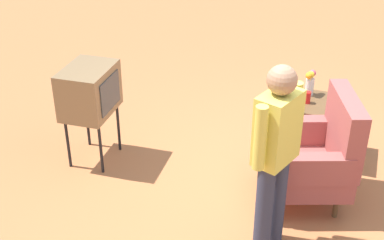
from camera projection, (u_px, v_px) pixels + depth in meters
The scene contains 8 objects.
ground_plane at pixel (288, 202), 4.96m from camera, with size 60.00×60.00×0.00m, color #B76B3D.
armchair at pixel (316, 154), 4.78m from camera, with size 0.98×0.99×1.06m.
side_table at pixel (325, 111), 5.41m from camera, with size 0.56×0.56×0.61m.
tv_on_stand at pixel (89, 91), 5.24m from camera, with size 0.62×0.48×1.03m.
person_standing at pixel (275, 151), 4.00m from camera, with size 0.54×0.33×1.64m.
soda_can_red at pixel (307, 97), 5.36m from camera, with size 0.07×0.07×0.12m, color red.
bottle_short_clear at pixel (332, 96), 5.29m from camera, with size 0.06×0.06×0.20m, color silver.
flower_vase at pixel (310, 82), 5.47m from camera, with size 0.14×0.10×0.27m.
Camera 1 is at (4.01, 0.46, 3.11)m, focal length 49.84 mm.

